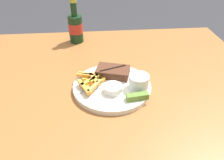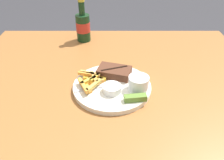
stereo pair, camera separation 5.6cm
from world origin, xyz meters
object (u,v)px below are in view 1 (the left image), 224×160
steak_portion (113,72)px  fork_utensil (93,89)px  beer_bottle (76,27)px  coleslaw_cup (139,81)px  dipping_sauce_cup (112,88)px  dinner_plate (112,87)px  pickle_spear (137,97)px

steak_portion → fork_utensil: steak_portion is taller
fork_utensil → beer_bottle: beer_bottle is taller
coleslaw_cup → dipping_sauce_cup: (-0.09, -0.01, -0.01)m
dinner_plate → steak_portion: bearing=81.9°
coleslaw_cup → pickle_spear: bearing=-104.4°
dipping_sauce_cup → pickle_spear: dipping_sauce_cup is taller
coleslaw_cup → dipping_sauce_cup: coleslaw_cup is taller
dipping_sauce_cup → beer_bottle: beer_bottle is taller
dipping_sauce_cup → fork_utensil: size_ratio=0.47×
fork_utensil → beer_bottle: 0.43m
dinner_plate → dipping_sauce_cup: 0.05m
pickle_spear → beer_bottle: beer_bottle is taller
dipping_sauce_cup → steak_portion: bearing=84.1°
dipping_sauce_cup → fork_utensil: (-0.07, 0.02, -0.01)m
pickle_spear → dinner_plate: bearing=131.4°
pickle_spear → steak_portion: bearing=114.5°
pickle_spear → fork_utensil: (-0.14, 0.06, -0.01)m
steak_portion → pickle_spear: (0.07, -0.14, -0.00)m
coleslaw_cup → beer_bottle: (-0.23, 0.43, 0.03)m
dinner_plate → beer_bottle: bearing=109.3°
pickle_spear → beer_bottle: bearing=113.9°
dipping_sauce_cup → beer_bottle: (-0.14, 0.44, 0.04)m
steak_portion → beer_bottle: size_ratio=0.65×
dinner_plate → fork_utensil: (-0.07, -0.02, 0.01)m
pickle_spear → fork_utensil: 0.15m
dinner_plate → fork_utensil: 0.07m
beer_bottle → fork_utensil: bearing=-80.2°
steak_portion → fork_utensil: (-0.08, -0.08, -0.01)m
dinner_plate → steak_portion: size_ratio=2.03×
pickle_spear → beer_bottle: 0.53m
beer_bottle → pickle_spear: bearing=-66.1°
steak_portion → fork_utensil: 0.11m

